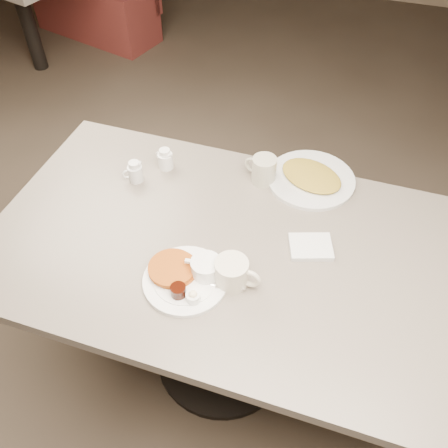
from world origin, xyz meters
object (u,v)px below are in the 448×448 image
(diner_table, at_px, (222,275))
(hash_plate, at_px, (311,178))
(creamer_left, at_px, (135,172))
(main_plate, at_px, (188,275))
(coffee_mug_near, at_px, (233,273))
(creamer_right, at_px, (165,159))
(coffee_mug_far, at_px, (263,170))

(diner_table, bearing_deg, hash_plate, 61.19)
(creamer_left, distance_m, hash_plate, 0.63)
(main_plate, height_order, creamer_left, creamer_left)
(coffee_mug_near, height_order, creamer_right, coffee_mug_near)
(main_plate, bearing_deg, diner_table, 72.97)
(coffee_mug_far, bearing_deg, creamer_right, -173.57)
(coffee_mug_far, xyz_separation_m, hash_plate, (0.16, 0.05, -0.04))
(main_plate, xyz_separation_m, creamer_left, (-0.34, 0.36, 0.01))
(creamer_left, bearing_deg, hash_plate, 17.78)
(diner_table, relative_size, coffee_mug_near, 10.57)
(coffee_mug_near, bearing_deg, main_plate, -165.61)
(main_plate, relative_size, creamer_left, 4.01)
(creamer_right, distance_m, hash_plate, 0.53)
(diner_table, xyz_separation_m, coffee_mug_near, (0.08, -0.13, 0.22))
(creamer_right, bearing_deg, coffee_mug_far, 6.43)
(coffee_mug_near, bearing_deg, hash_plate, 75.70)
(creamer_left, xyz_separation_m, hash_plate, (0.60, 0.19, -0.02))
(coffee_mug_near, height_order, hash_plate, coffee_mug_near)
(main_plate, relative_size, creamer_right, 4.01)
(coffee_mug_near, height_order, coffee_mug_far, coffee_mug_far)
(diner_table, bearing_deg, main_plate, -107.03)
(creamer_right, bearing_deg, hash_plate, 10.09)
(main_plate, xyz_separation_m, creamer_right, (-0.26, 0.45, 0.01))
(creamer_right, bearing_deg, main_plate, -59.91)
(hash_plate, bearing_deg, coffee_mug_far, -162.29)
(diner_table, relative_size, hash_plate, 3.61)
(diner_table, height_order, coffee_mug_far, coffee_mug_far)
(main_plate, xyz_separation_m, hash_plate, (0.26, 0.55, -0.01))
(main_plate, height_order, coffee_mug_far, coffee_mug_far)
(main_plate, bearing_deg, hash_plate, 64.57)
(diner_table, height_order, hash_plate, hash_plate)
(hash_plate, bearing_deg, main_plate, -115.43)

